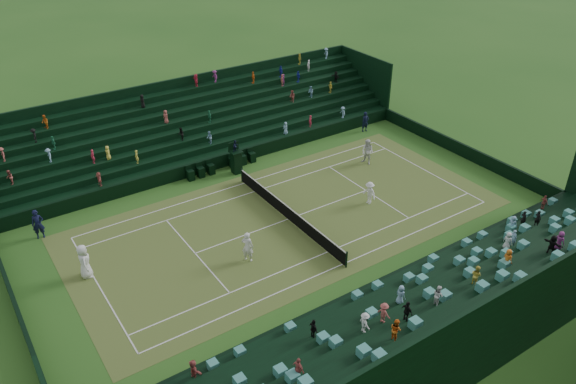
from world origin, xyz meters
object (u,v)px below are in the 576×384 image
at_px(tennis_net, 288,212).
at_px(player_near_east, 248,247).
at_px(player_far_west, 367,152).
at_px(player_far_east, 369,193).
at_px(player_near_west, 84,261).
at_px(umpire_chair, 236,159).

xyz_separation_m(tennis_net, player_near_east, (2.22, -4.19, 0.41)).
height_order(player_near_east, player_far_west, player_far_west).
relative_size(player_near_east, player_far_east, 1.19).
xyz_separation_m(player_near_east, player_far_west, (-5.25, 13.24, 0.02)).
relative_size(player_near_east, player_far_west, 0.98).
bearing_deg(player_near_west, player_near_east, -100.18).
bearing_deg(player_near_east, player_near_west, 27.55).
distance_m(tennis_net, player_near_west, 12.22).
height_order(umpire_chair, player_far_east, umpire_chair).
xyz_separation_m(tennis_net, player_far_east, (1.33, 5.48, 0.26)).
relative_size(player_far_west, player_far_east, 1.22).
xyz_separation_m(umpire_chair, player_near_west, (5.78, -12.48, -0.08)).
xyz_separation_m(umpire_chair, player_far_west, (4.15, 8.71, -0.13)).
xyz_separation_m(player_near_west, player_far_east, (2.72, 17.61, -0.22)).
bearing_deg(umpire_chair, player_far_east, 31.13).
height_order(tennis_net, player_far_east, player_far_east).
height_order(umpire_chair, player_near_east, umpire_chair).
relative_size(player_near_west, player_far_west, 1.05).
xyz_separation_m(player_near_west, player_far_west, (-1.63, 21.18, -0.05)).
bearing_deg(umpire_chair, player_near_east, -25.75).
xyz_separation_m(player_far_west, player_far_east, (4.35, -3.57, -0.18)).
xyz_separation_m(tennis_net, player_far_west, (-3.03, 9.05, 0.43)).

